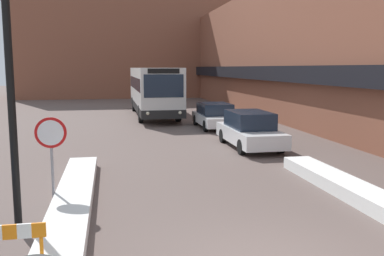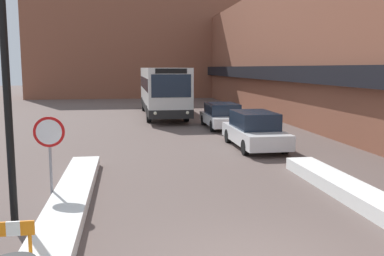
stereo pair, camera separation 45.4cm
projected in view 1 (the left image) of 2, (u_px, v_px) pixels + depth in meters
building_row_right at (282, 53)px, 31.73m from camera, size 5.50×60.00×8.95m
building_backdrop_far at (131, 41)px, 50.25m from camera, size 26.00×8.00×13.06m
snow_bank_left at (67, 222)px, 9.05m from camera, size 0.90×11.82×0.32m
snow_bank_right at (381, 205)px, 10.10m from camera, size 0.90×9.49×0.37m
city_bus at (153, 90)px, 30.19m from camera, size 2.64×12.01×3.39m
parked_car_front at (250, 130)px, 18.29m from camera, size 1.83×4.59×1.54m
parked_car_middle at (215, 116)px, 24.28m from camera, size 1.90×4.33×1.39m
stop_sign at (51, 142)px, 10.46m from camera, size 0.76×0.08×2.20m
street_lamp at (21, 26)px, 8.61m from camera, size 1.46×0.36×6.90m
construction_barricade at (10, 241)px, 6.77m from camera, size 1.10×0.06×0.94m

